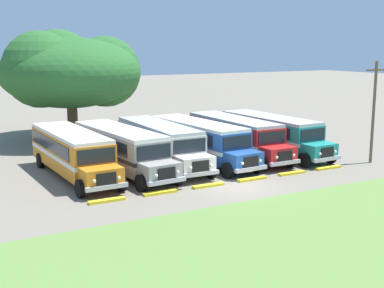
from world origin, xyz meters
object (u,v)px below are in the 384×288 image
(parked_bus_slot_1, at_px, (121,148))
(utility_pole, at_px, (374,109))
(parked_bus_slot_5, at_px, (272,133))
(parked_bus_slot_4, at_px, (236,135))
(broad_shade_tree, at_px, (70,71))
(parked_bus_slot_0, at_px, (72,151))
(parked_bus_slot_2, at_px, (160,142))
(parked_bus_slot_3, at_px, (200,140))

(parked_bus_slot_1, bearing_deg, utility_pole, 65.39)
(parked_bus_slot_5, distance_m, utility_pole, 7.57)
(parked_bus_slot_4, height_order, broad_shade_tree, broad_shade_tree)
(parked_bus_slot_0, distance_m, parked_bus_slot_2, 6.16)
(parked_bus_slot_5, bearing_deg, parked_bus_slot_3, -93.41)
(broad_shade_tree, relative_size, utility_pole, 1.86)
(parked_bus_slot_3, xyz_separation_m, parked_bus_slot_4, (3.27, 0.36, 0.00))
(parked_bus_slot_2, height_order, utility_pole, utility_pole)
(parked_bus_slot_0, height_order, parked_bus_slot_2, same)
(parked_bus_slot_4, bearing_deg, parked_bus_slot_2, -91.03)
(utility_pole, bearing_deg, parked_bus_slot_5, 124.56)
(parked_bus_slot_0, bearing_deg, parked_bus_slot_2, 89.47)
(parked_bus_slot_4, relative_size, utility_pole, 1.54)
(parked_bus_slot_1, height_order, parked_bus_slot_5, same)
(parked_bus_slot_3, bearing_deg, parked_bus_slot_4, 92.55)
(parked_bus_slot_0, distance_m, broad_shade_tree, 14.46)
(parked_bus_slot_0, distance_m, utility_pole, 20.53)
(parked_bus_slot_1, relative_size, parked_bus_slot_3, 1.00)
(utility_pole, bearing_deg, parked_bus_slot_0, 161.85)
(parked_bus_slot_3, height_order, utility_pole, utility_pole)
(parked_bus_slot_3, bearing_deg, parked_bus_slot_1, -91.91)
(parked_bus_slot_0, bearing_deg, parked_bus_slot_1, 79.16)
(parked_bus_slot_1, height_order, parked_bus_slot_3, same)
(parked_bus_slot_2, xyz_separation_m, broad_shade_tree, (-2.41, 13.12, 4.36))
(parked_bus_slot_5, bearing_deg, parked_bus_slot_4, -101.29)
(parked_bus_slot_0, relative_size, parked_bus_slot_4, 1.00)
(parked_bus_slot_2, xyz_separation_m, parked_bus_slot_3, (2.86, -0.44, 0.00))
(broad_shade_tree, bearing_deg, parked_bus_slot_0, -105.80)
(parked_bus_slot_4, xyz_separation_m, utility_pole, (7.10, -6.43, 2.19))
(utility_pole, bearing_deg, parked_bus_slot_3, 149.66)
(parked_bus_slot_4, distance_m, utility_pole, 9.83)
(parked_bus_slot_0, height_order, utility_pole, utility_pole)
(parked_bus_slot_5, bearing_deg, parked_bus_slot_2, -95.87)
(parked_bus_slot_3, bearing_deg, parked_bus_slot_5, 85.30)
(parked_bus_slot_1, height_order, parked_bus_slot_4, same)
(utility_pole, bearing_deg, parked_bus_slot_4, 137.83)
(parked_bus_slot_4, height_order, parked_bus_slot_5, same)
(parked_bus_slot_1, bearing_deg, parked_bus_slot_2, 96.76)
(parked_bus_slot_2, height_order, parked_bus_slot_3, same)
(parked_bus_slot_2, height_order, parked_bus_slot_5, same)
(parked_bus_slot_1, bearing_deg, parked_bus_slot_5, 85.61)
(parked_bus_slot_3, xyz_separation_m, utility_pole, (10.37, -6.07, 2.19))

